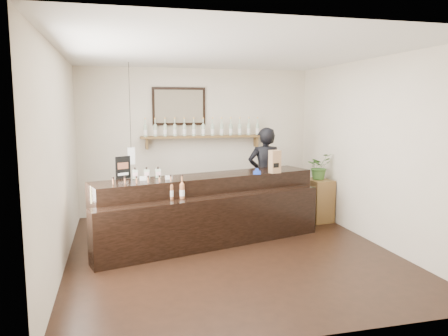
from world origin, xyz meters
TOP-DOWN VIEW (x-y plane):
  - ground at (0.00, 0.00)m, footprint 5.00×5.00m
  - room_shell at (0.00, 0.00)m, footprint 5.00×5.00m
  - back_wall_decor at (-0.14, 2.37)m, footprint 2.66×0.96m
  - counter at (-0.18, 0.57)m, footprint 3.65×1.90m
  - promo_sign at (-1.46, 0.69)m, footprint 0.22×0.13m
  - paper_bag at (0.93, 0.68)m, footprint 0.19×0.16m
  - tape_dispenser at (0.61, 0.60)m, footprint 0.12×0.08m
  - side_cabinet at (2.00, 1.25)m, footprint 0.44×0.57m
  - potted_plant at (2.00, 1.25)m, footprint 0.53×0.50m
  - shopkeeper at (1.07, 1.55)m, footprint 0.73×0.51m

SIDE VIEW (x-z plane):
  - ground at x=0.00m, z-range 0.00..0.00m
  - side_cabinet at x=2.00m, z-range 0.00..0.77m
  - counter at x=-0.18m, z-range -0.11..1.06m
  - shopkeeper at x=1.07m, z-range 0.00..1.93m
  - potted_plant at x=2.00m, z-range 0.77..1.24m
  - tape_dispenser at x=0.61m, z-range 1.00..1.10m
  - promo_sign at x=-1.46m, z-range 1.01..1.34m
  - paper_bag at x=0.93m, z-range 1.01..1.38m
  - room_shell at x=0.00m, z-range -0.80..4.20m
  - back_wall_decor at x=-0.14m, z-range 0.91..2.60m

